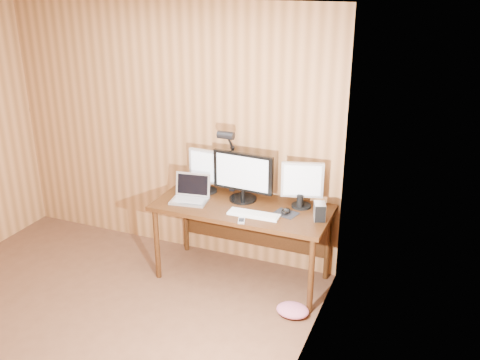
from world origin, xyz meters
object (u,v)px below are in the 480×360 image
Objects in this scene: monitor_right at (302,183)px; phone at (241,221)px; monitor_left at (207,170)px; hard_drive at (320,211)px; desk_lamp at (229,152)px; monitor_center at (243,176)px; laptop at (191,194)px; mouse at (286,211)px; keyboard at (254,214)px; desk at (245,215)px; speaker at (300,202)px.

phone is at bearing -144.80° from monitor_right.
phone is (0.54, -0.48, -0.22)m from monitor_left.
hard_drive is at bearing 6.76° from phone.
desk_lamp is (-0.94, 0.24, 0.34)m from hard_drive.
monitor_center is at bearing 169.43° from monitor_right.
monitor_right is 2.65× the size of hard_drive.
laptop is 2.96× the size of phone.
monitor_left is 0.89m from mouse.
monitor_center is at bearing 125.96° from keyboard.
hard_drive reaches higher than desk.
monitor_center reaches higher than hard_drive.
monitor_right is 1.03m from laptop.
keyboard is 0.68m from desk_lamp.
desk_lamp is at bearing 145.57° from desk.
hard_drive is at bearing -7.31° from monitor_center.
monitor_center is 1.61× the size of laptop.
monitor_left is at bearing -154.08° from desk_lamp.
mouse is 0.73× the size of hard_drive.
hard_drive is at bearing 0.27° from desk_lamp.
laptop is 0.54× the size of desk_lamp.
hard_drive reaches higher than speaker.
desk is 0.56m from monitor_left.
laptop is 2.28× the size of hard_drive.
mouse is at bearing -119.39° from speaker.
speaker is (0.50, 0.06, 0.19)m from desk.
phone is 0.18× the size of desk_lamp.
desk_lamp is at bearing 134.78° from keyboard.
laptop is at bearing -120.37° from desk_lamp.
monitor_right reaches higher than phone.
hard_drive is 0.26m from speaker.
laptop is 1.21m from hard_drive.
speaker is 0.81m from desk_lamp.
keyboard is 0.57m from hard_drive.
keyboard reaches higher than phone.
monitor_center is at bearing 91.78° from phone.
desk is at bearing -11.98° from monitor_left.
phone is at bearing -42.83° from desk_lamp.
phone is (0.61, -0.25, -0.05)m from laptop.
monitor_right is 0.52m from keyboard.
monitor_center is 0.27m from desk_lamp.
monitor_center is 0.87× the size of desk_lamp.
desk is 0.54m from laptop.
desk is 3.81× the size of monitor_left.
hard_drive is 1.23× the size of speaker.
desk is 4.40× the size of laptop.
desk_lamp is at bearing 161.42° from mouse.
mouse is at bearing -11.03° from desk.
monitor_center reaches higher than mouse.
speaker is at bearing 7.43° from desk.
keyboard is (-0.33, -0.33, -0.22)m from monitor_right.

